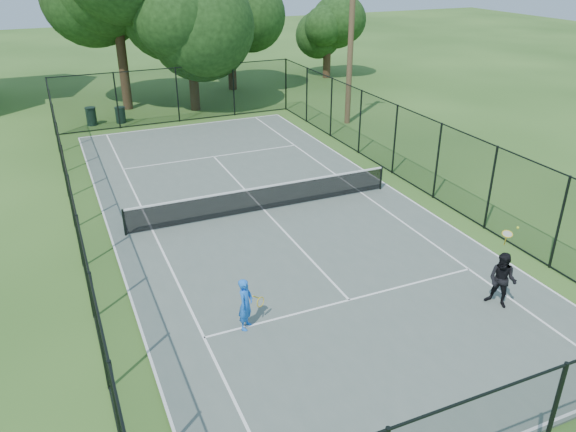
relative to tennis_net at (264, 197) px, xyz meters
name	(u,v)px	position (x,y,z in m)	size (l,w,h in m)	color
ground	(264,212)	(0.00, 0.00, -0.58)	(120.00, 120.00, 0.00)	#294D1A
tennis_court	(264,211)	(0.00, 0.00, -0.55)	(11.00, 24.00, 0.06)	#546259
tennis_net	(264,197)	(0.00, 0.00, 0.00)	(10.08, 0.08, 0.95)	black
fence	(263,174)	(0.00, 0.00, 0.92)	(13.10, 26.10, 3.00)	black
tree_near_mid	(189,14)	(1.50, 15.12, 4.89)	(6.79, 6.79, 8.87)	#332114
tree_near_right	(230,21)	(5.28, 19.41, 3.90)	(5.12, 5.12, 7.06)	#332114
tree_far_right	(328,33)	(12.97, 20.30, 2.62)	(3.92, 3.92, 5.19)	#332114
trash_bin_left	(91,116)	(-4.57, 14.21, -0.08)	(0.58, 0.58, 0.99)	black
trash_bin_right	(120,115)	(-3.03, 14.07, -0.13)	(0.58, 0.58, 0.88)	black
utility_pole	(350,53)	(8.48, 9.00, 3.23)	(1.40, 0.30, 7.49)	#4C3823
player_blue	(246,304)	(-2.99, -6.41, 0.18)	(0.88, 0.61, 1.41)	blue
player_black	(502,280)	(3.58, -8.21, 0.27)	(1.07, 0.97, 2.09)	black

